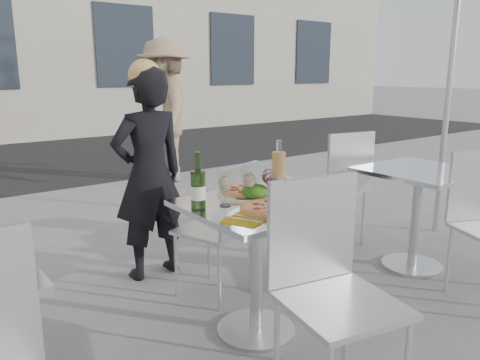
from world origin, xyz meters
TOP-DOWN VIEW (x-y plane):
  - ground at (0.00, 0.00)m, footprint 80.00×80.00m
  - street_asphalt at (0.00, 6.50)m, footprint 24.00×5.00m
  - main_table at (0.00, 0.00)m, footprint 0.72×0.72m
  - side_table_right at (1.50, 0.00)m, footprint 0.72×0.72m
  - chair_far at (0.10, 0.45)m, footprint 0.51×0.52m
  - chair_near at (-0.09, -0.59)m, footprint 0.53×0.54m
  - side_chair_rfar at (1.40, 0.64)m, footprint 0.52×0.53m
  - woman_diner at (-0.11, 1.05)m, footprint 0.54×0.36m
  - pedestrian_b at (1.42, 3.66)m, footprint 1.11×1.38m
  - pizza_near at (-0.01, -0.15)m, footprint 0.34×0.34m
  - pizza_far at (0.06, 0.19)m, footprint 0.31×0.31m
  - salad_plate at (0.05, 0.07)m, footprint 0.22×0.22m
  - wine_bottle at (-0.31, 0.09)m, footprint 0.07×0.08m
  - carafe at (0.31, 0.18)m, footprint 0.08×0.08m
  - sugar_shaker at (0.23, 0.02)m, footprint 0.06×0.06m
  - wineglass_white_a at (-0.16, 0.07)m, footprint 0.07×0.07m
  - wineglass_white_b at (0.00, 0.07)m, footprint 0.07×0.07m
  - wineglass_red_a at (0.10, -0.00)m, footprint 0.07×0.07m
  - wineglass_red_b at (0.14, 0.08)m, footprint 0.07×0.07m
  - napkin_left at (-0.22, -0.19)m, footprint 0.24×0.24m
  - napkin_right at (0.27, -0.24)m, footprint 0.24×0.24m

SIDE VIEW (x-z plane):
  - ground at x=0.00m, z-range 0.00..0.00m
  - street_asphalt at x=0.00m, z-range 0.00..0.00m
  - chair_far at x=0.10m, z-range 0.08..0.96m
  - main_table at x=0.00m, z-range 0.16..0.91m
  - side_table_right at x=1.50m, z-range 0.16..0.91m
  - side_chair_rfar at x=1.40m, z-range 0.09..1.06m
  - chair_near at x=-0.09m, z-range 0.09..1.08m
  - woman_diner at x=-0.11m, z-range 0.00..1.46m
  - napkin_left at x=-0.22m, z-range 0.75..0.76m
  - napkin_right at x=0.27m, z-range 0.75..0.76m
  - pizza_near at x=-0.01m, z-range 0.75..0.77m
  - pizza_far at x=0.06m, z-range 0.75..0.78m
  - salad_plate at x=0.05m, z-range 0.74..0.83m
  - sugar_shaker at x=0.23m, z-range 0.75..0.86m
  - wineglass_white_a at x=-0.16m, z-range 0.78..0.94m
  - wineglass_white_b at x=0.00m, z-range 0.78..0.94m
  - wineglass_red_a at x=0.10m, z-range 0.78..0.94m
  - wineglass_red_b at x=0.14m, z-range 0.78..0.94m
  - wine_bottle at x=-0.31m, z-range 0.72..1.01m
  - carafe at x=0.31m, z-range 0.72..1.01m
  - pedestrian_b at x=1.42m, z-range 0.00..1.86m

